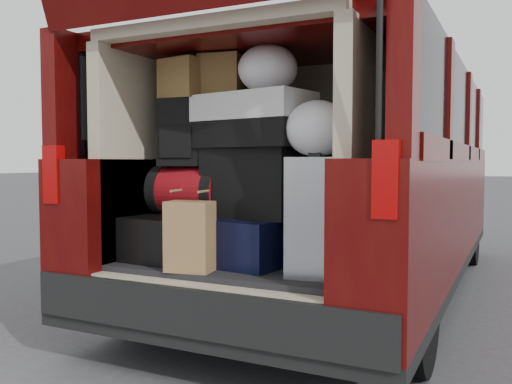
% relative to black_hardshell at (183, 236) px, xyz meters
% --- Properties ---
extents(ground, '(80.00, 80.00, 0.00)m').
position_rel_black_hardshell_xyz_m(ground, '(0.37, -0.13, -0.67)').
color(ground, '#39393C').
rests_on(ground, ground).
extents(minivan, '(1.90, 5.35, 2.77)m').
position_rel_black_hardshell_xyz_m(minivan, '(0.37, 1.73, 0.24)').
color(minivan, black).
rests_on(minivan, ground).
extents(load_floor, '(1.24, 1.05, 0.55)m').
position_rel_black_hardshell_xyz_m(load_floor, '(0.37, 0.15, -0.39)').
color(load_floor, black).
rests_on(load_floor, ground).
extents(black_hardshell, '(0.49, 0.63, 0.24)m').
position_rel_black_hardshell_xyz_m(black_hardshell, '(0.00, 0.00, 0.00)').
color(black_hardshell, black).
rests_on(black_hardshell, load_floor).
extents(navy_hardshell, '(0.53, 0.62, 0.24)m').
position_rel_black_hardshell_xyz_m(navy_hardshell, '(0.41, 0.05, 0.00)').
color(navy_hardshell, black).
rests_on(navy_hardshell, load_floor).
extents(silver_roller, '(0.27, 0.40, 0.56)m').
position_rel_black_hardshell_xyz_m(silver_roller, '(0.82, -0.07, 0.16)').
color(silver_roller, silver).
rests_on(silver_roller, load_floor).
extents(kraft_bag, '(0.24, 0.17, 0.34)m').
position_rel_black_hardshell_xyz_m(kraft_bag, '(0.24, -0.30, 0.05)').
color(kraft_bag, olive).
rests_on(kraft_bag, load_floor).
extents(red_duffel, '(0.42, 0.28, 0.27)m').
position_rel_black_hardshell_xyz_m(red_duffel, '(0.01, 0.04, 0.26)').
color(red_duffel, maroon).
rests_on(red_duffel, black_hardshell).
extents(black_soft_case, '(0.55, 0.37, 0.37)m').
position_rel_black_hardshell_xyz_m(black_soft_case, '(0.42, 0.06, 0.31)').
color(black_soft_case, black).
rests_on(black_soft_case, navy_hardshell).
extents(backpack, '(0.28, 0.19, 0.37)m').
position_rel_black_hardshell_xyz_m(backpack, '(-0.00, 0.01, 0.58)').
color(backpack, black).
rests_on(backpack, red_duffel).
extents(twotone_duffel, '(0.68, 0.45, 0.28)m').
position_rel_black_hardshell_xyz_m(twotone_duffel, '(0.41, 0.04, 0.63)').
color(twotone_duffel, silver).
rests_on(twotone_duffel, black_soft_case).
extents(grocery_sack_lower, '(0.27, 0.23, 0.22)m').
position_rel_black_hardshell_xyz_m(grocery_sack_lower, '(-0.00, 0.03, 0.87)').
color(grocery_sack_lower, olive).
rests_on(grocery_sack_lower, backpack).
extents(grocery_sack_upper, '(0.26, 0.22, 0.23)m').
position_rel_black_hardshell_xyz_m(grocery_sack_upper, '(0.19, 0.11, 0.89)').
color(grocery_sack_upper, olive).
rests_on(grocery_sack_upper, twotone_duffel).
extents(plastic_bag_center, '(0.32, 0.30, 0.25)m').
position_rel_black_hardshell_xyz_m(plastic_bag_center, '(0.49, 0.06, 0.90)').
color(plastic_bag_center, silver).
rests_on(plastic_bag_center, twotone_duffel).
extents(plastic_bag_right, '(0.35, 0.34, 0.27)m').
position_rel_black_hardshell_xyz_m(plastic_bag_right, '(0.81, -0.08, 0.57)').
color(plastic_bag_right, silver).
rests_on(plastic_bag_right, silver_roller).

